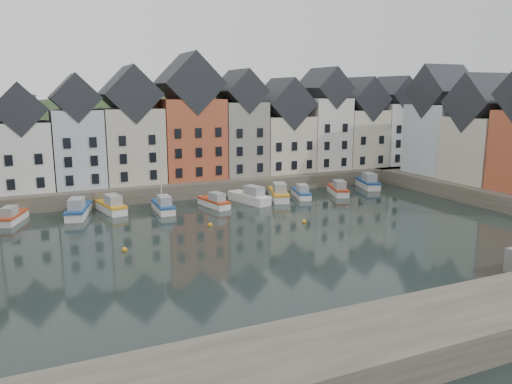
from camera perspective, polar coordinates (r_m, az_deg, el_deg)
ground at (r=48.79m, az=2.33°, el=-5.67°), size 260.00×260.00×0.00m
far_quay at (r=75.83m, az=-7.91°, el=1.17°), size 90.00×16.00×2.00m
near_wall at (r=26.16m, az=4.58°, el=-19.21°), size 50.00×6.00×2.00m
hillside at (r=104.95m, az=-11.73°, el=-6.77°), size 153.60×70.40×64.00m
far_terrace at (r=73.93m, az=-5.23°, el=7.13°), size 72.37×8.16×17.78m
right_terrace at (r=75.87m, az=24.61°, el=6.29°), size 8.30×24.25×16.36m
mooring_buoys at (r=51.92m, az=-4.29°, el=-4.46°), size 20.50×5.50×0.50m
boat_a at (r=61.89m, az=-26.09°, el=-2.57°), size 3.40×5.71×2.09m
boat_b at (r=61.69m, az=-19.66°, el=-1.97°), size 3.74×6.98×2.56m
boat_c at (r=62.80m, az=-16.23°, el=-1.56°), size 3.19×6.63×2.45m
boat_d at (r=61.56m, az=-10.56°, el=-1.54°), size 2.03×5.98×11.33m
boat_e at (r=63.16m, az=-4.77°, el=-1.15°), size 2.82×5.78×2.13m
boat_f at (r=65.25m, az=-0.67°, el=-0.59°), size 3.86×6.96×2.55m
boat_g at (r=67.51m, az=2.61°, el=-0.19°), size 4.16×7.04×2.58m
boat_h at (r=68.95m, az=5.20°, el=-0.11°), size 3.05×5.68×2.08m
boat_i at (r=71.57m, az=9.37°, el=0.26°), size 3.69×6.24×2.29m
boat_j at (r=77.53m, az=12.61°, el=1.05°), size 3.99×7.03×2.58m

